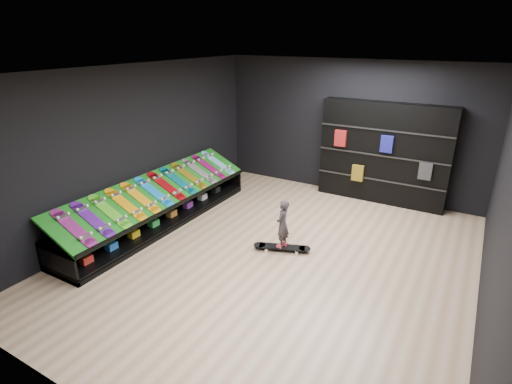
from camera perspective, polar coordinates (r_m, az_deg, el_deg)
The scene contains 23 objects.
floor at distance 6.79m, azimuth 2.84°, elevation -9.19°, with size 6.00×7.00×0.01m, color tan.
ceiling at distance 5.85m, azimuth 3.41°, elevation 16.91°, with size 6.00×7.00×0.01m, color white.
wall_back at distance 9.31m, azimuth 13.09°, elevation 8.81°, with size 6.00×0.02×3.00m, color black.
wall_front at distance 3.71m, azimuth -23.07°, elevation -12.61°, with size 6.00×0.02×3.00m, color black.
wall_left at distance 7.92m, azimuth -16.72°, elevation 6.25°, with size 0.02×7.00×3.00m, color black.
wall_right at distance 5.59m, azimuth 31.67°, elevation -2.52°, with size 0.02×7.00×3.00m, color black.
display_rack at distance 8.02m, azimuth -13.53°, elevation -2.73°, with size 0.90×4.50×0.50m, color black, non-canonical shape.
turf_ramp at distance 7.82m, azimuth -13.55°, elevation 0.27°, with size 1.00×4.50×0.04m, color #0E5C0E.
back_shelving at distance 9.03m, azimuth 17.74°, elevation 5.25°, with size 2.72×0.32×2.18m, color black.
floor_skateboard at distance 6.95m, azimuth 3.72°, elevation -8.09°, with size 0.98×0.22×0.09m, color black, non-canonical shape.
child at distance 6.80m, azimuth 3.78°, elevation -5.86°, with size 0.19×0.14×0.51m, color black.
display_board_0 at distance 6.68m, azimuth -24.60°, elevation -4.70°, with size 0.98×0.22×0.09m, color #2626BF, non-canonical shape.
display_board_1 at distance 6.86m, azimuth -22.31°, elevation -3.65°, with size 0.98×0.22×0.09m, color purple, non-canonical shape.
display_board_2 at distance 7.05m, azimuth -20.15°, elevation -2.65°, with size 0.98×0.22×0.09m, color green, non-canonical shape.
display_board_3 at distance 7.25m, azimuth -18.11°, elevation -1.71°, with size 0.98×0.22×0.09m, color yellow, non-canonical shape.
display_board_4 at distance 7.46m, azimuth -16.19°, elevation -0.81°, with size 0.98×0.22×0.09m, color orange, non-canonical shape.
display_board_5 at distance 7.68m, azimuth -14.37°, elevation 0.03°, with size 0.98×0.22×0.09m, color blue, non-canonical shape.
display_board_6 at distance 7.92m, azimuth -12.66°, elevation 0.83°, with size 0.98×0.22×0.09m, color red, non-canonical shape.
display_board_7 at distance 8.15m, azimuth -11.05°, elevation 1.58°, with size 0.98×0.22×0.09m, color #0C8C99, non-canonical shape.
display_board_8 at distance 8.40m, azimuth -9.52°, elevation 2.29°, with size 0.98×0.22×0.09m, color yellow, non-canonical shape.
display_board_9 at distance 8.65m, azimuth -8.09°, elevation 2.96°, with size 0.98×0.22×0.09m, color black, non-canonical shape.
display_board_10 at distance 8.91m, azimuth -6.73°, elevation 3.58°, with size 0.98×0.22×0.09m, color #E5198C, non-canonical shape.
display_board_11 at distance 9.18m, azimuth -5.46°, elevation 4.17°, with size 0.98×0.22×0.09m, color #0CB2E5, non-canonical shape.
Camera 1 is at (2.63, -5.21, 3.48)m, focal length 28.00 mm.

